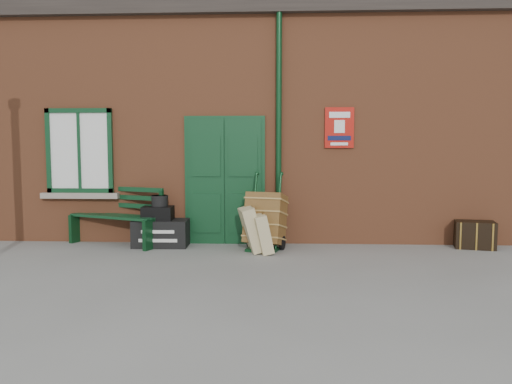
# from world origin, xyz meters

# --- Properties ---
(ground) EXTENTS (80.00, 80.00, 0.00)m
(ground) POSITION_xyz_m (0.00, 0.00, 0.00)
(ground) COLOR gray
(ground) RESTS_ON ground
(station_building) EXTENTS (10.30, 4.30, 4.36)m
(station_building) POSITION_xyz_m (-0.00, 3.49, 2.16)
(station_building) COLOR #9A5331
(station_building) RESTS_ON ground
(bench) EXTENTS (1.76, 1.12, 1.05)m
(bench) POSITION_xyz_m (-2.18, 1.33, 0.53)
(bench) COLOR #0F381C
(bench) RESTS_ON ground
(houdini_trunk) EXTENTS (0.94, 0.53, 0.47)m
(houdini_trunk) POSITION_xyz_m (-1.38, 1.14, 0.23)
(houdini_trunk) COLOR black
(houdini_trunk) RESTS_ON ground
(strongbox) EXTENTS (0.52, 0.38, 0.23)m
(strongbox) POSITION_xyz_m (-1.43, 1.14, 0.58)
(strongbox) COLOR black
(strongbox) RESTS_ON houdini_trunk
(hatbox) EXTENTS (0.29, 0.29, 0.19)m
(hatbox) POSITION_xyz_m (-1.40, 1.17, 0.79)
(hatbox) COLOR black
(hatbox) RESTS_ON strongbox
(suitcase_back) EXTENTS (0.50, 0.59, 0.75)m
(suitcase_back) POSITION_xyz_m (0.21, 0.75, 0.38)
(suitcase_back) COLOR tan
(suitcase_back) RESTS_ON ground
(suitcase_front) EXTENTS (0.42, 0.52, 0.64)m
(suitcase_front) POSITION_xyz_m (0.39, 0.65, 0.32)
(suitcase_front) COLOR tan
(suitcase_front) RESTS_ON ground
(porter_trolley) EXTENTS (0.77, 0.81, 1.27)m
(porter_trolley) POSITION_xyz_m (0.43, 0.98, 0.49)
(porter_trolley) COLOR #0C3317
(porter_trolley) RESTS_ON ground
(dark_trunk) EXTENTS (0.71, 0.55, 0.46)m
(dark_trunk) POSITION_xyz_m (3.99, 1.25, 0.23)
(dark_trunk) COLOR black
(dark_trunk) RESTS_ON ground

